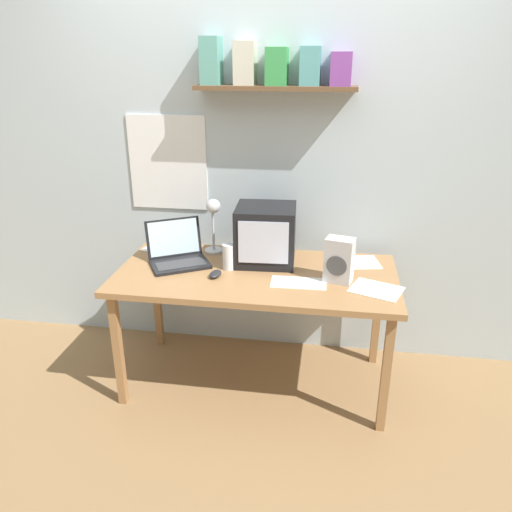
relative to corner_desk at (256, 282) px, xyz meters
The scene contains 13 objects.
ground_plane 0.67m from the corner_desk, ahead, with size 12.00×12.00×0.00m, color #936F47.
back_wall 0.81m from the corner_desk, 90.19° to the left, with size 5.60×0.24×2.60m.
corner_desk is the anchor object (origin of this frame).
crt_monitor 0.29m from the corner_desk, 79.72° to the left, with size 0.36×0.34×0.34m.
laptop 0.51m from the corner_desk, behind, with size 0.43×0.41×0.24m.
desk_lamp 0.48m from the corner_desk, 141.10° to the left, with size 0.12×0.15×0.35m.
juice_glass 0.21m from the corner_desk, behind, with size 0.07×0.07×0.15m.
space_heater 0.50m from the corner_desk, ahead, with size 0.17×0.14×0.25m.
computer_mouse 0.25m from the corner_desk, 156.44° to the right, with size 0.08×0.11×0.03m.
open_notebook 0.64m from the corner_desk, 21.76° to the left, with size 0.24×0.24×0.00m.
loose_paper_near_laptop 0.68m from the corner_desk, 10.93° to the right, with size 0.31×0.28×0.00m.
printed_handout 0.28m from the corner_desk, 23.42° to the right, with size 0.30×0.16×0.00m.
loose_paper_near_monitor 0.68m from the corner_desk, 157.67° to the left, with size 0.31×0.21×0.00m.
Camera 1 is at (0.40, -2.56, 1.88)m, focal length 35.00 mm.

